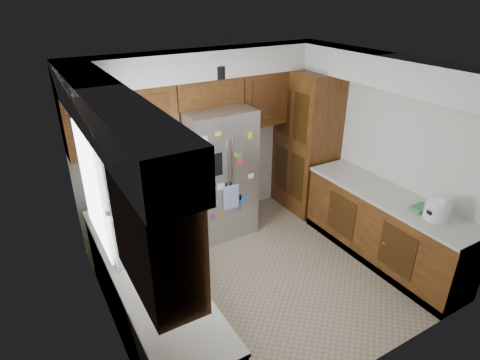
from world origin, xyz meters
name	(u,v)px	position (x,y,z in m)	size (l,w,h in m)	color
floor	(263,274)	(0.00, 0.00, 0.00)	(3.60, 3.60, 0.00)	tan
room_shell	(241,126)	(-0.11, 0.36, 1.82)	(3.64, 3.24, 2.52)	silver
left_counter_run	(154,282)	(-1.36, 0.03, 0.43)	(1.36, 3.20, 0.92)	#3C1D0B
right_counter_run	(384,229)	(1.50, -0.47, 0.42)	(0.63, 2.25, 0.92)	#3C1D0B
pantry	(306,142)	(1.50, 1.15, 1.07)	(0.60, 0.90, 2.15)	#3C1D0B
fridge	(217,172)	(0.00, 1.20, 0.90)	(0.90, 0.79, 1.80)	#9F9FA4
bridge_cabinet	(207,91)	(0.00, 1.43, 1.98)	(0.96, 0.34, 0.35)	#3C1D0B
fridge_top_items	(203,69)	(-0.06, 1.39, 2.27)	(0.63, 0.35, 0.27)	#275DB2
sink_assembly	(133,238)	(-1.50, 0.10, 0.99)	(0.52, 0.70, 0.37)	white
left_counter_clutter	(115,201)	(-1.48, 0.82, 1.05)	(0.36, 0.86, 0.38)	black
rice_cooker	(438,208)	(1.50, -1.10, 1.05)	(0.28, 0.27, 0.24)	white
paper_towel	(442,209)	(1.49, -1.16, 1.06)	(0.13, 0.13, 0.29)	white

